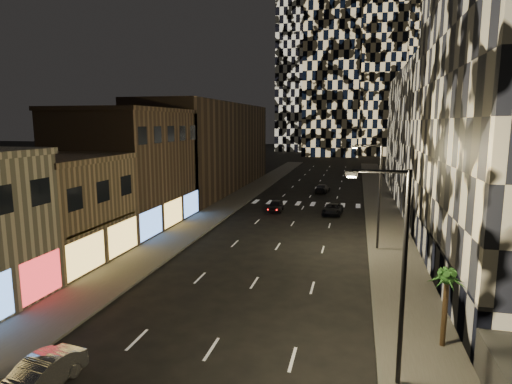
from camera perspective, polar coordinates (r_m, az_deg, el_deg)
The scene contains 17 objects.
sidewalk_left at distance 60.70m, azimuth -2.80°, elevation -1.08°, with size 4.00×120.00×0.15m, color #47443F.
sidewalk_right at distance 58.49m, azimuth 16.40°, elevation -1.85°, with size 4.00×120.00×0.15m, color #47443F.
curb_left at distance 60.16m, azimuth -0.88°, elevation -1.17°, with size 0.20×120.00×0.15m, color #4C4C47.
curb_right at distance 58.41m, azimuth 14.34°, elevation -1.77°, with size 0.20×120.00×0.15m, color #4C4C47.
retail_tan at distance 37.53m, azimuth -25.99°, elevation -2.37°, with size 10.00×10.00×8.00m, color #7D674B.
retail_brown at distance 47.44m, azimuth -16.64°, elevation 2.87°, with size 10.00×15.00×12.00m, color brown.
retail_filler_left at distance 71.48m, azimuth -6.04°, elevation 6.03°, with size 10.00×40.00×14.00m, color brown.
midrise_base at distance 33.73m, azimuth 22.68°, elevation -7.75°, with size 0.60×25.00×3.00m, color #383838.
midrise_filler_right at distance 65.78m, azimuth 25.22°, elevation 6.68°, with size 16.00×40.00×18.00m, color #232326.
tower_center_low at distance 152.08m, azimuth 10.49°, elevation 23.00°, with size 18.00×18.00×95.00m, color black.
streetlight_near at distance 18.33m, azimuth 18.42°, elevation -9.00°, with size 2.55×0.25×9.00m.
streetlight_far at distance 37.83m, azimuth 15.82°, elevation 0.39°, with size 2.55×0.25×9.00m.
car_silver_parked at distance 21.05m, azimuth -27.02°, elevation -21.01°, with size 1.44×4.14×1.36m, color gray.
car_dark_midlane at distance 53.17m, azimuth 2.62°, elevation -1.86°, with size 1.68×4.17×1.42m, color black.
car_dark_oncoming at distance 68.27m, azimuth 8.83°, elevation 0.48°, with size 1.89×4.66×1.35m, color black.
car_dark_rightlane at distance 52.15m, azimuth 10.18°, elevation -2.30°, with size 2.12×4.61×1.28m, color black.
palm_tree at distance 22.81m, azimuth 24.10°, elevation -10.96°, with size 1.98×1.99×3.91m.
Camera 1 is at (6.57, -7.37, 10.94)m, focal length 30.00 mm.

